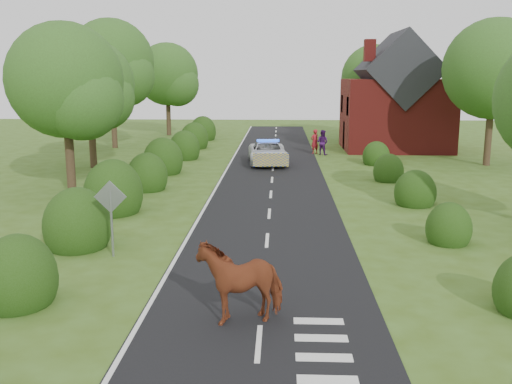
{
  "coord_description": "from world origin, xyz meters",
  "views": [
    {
      "loc": [
        0.44,
        -15.65,
        5.84
      ],
      "look_at": [
        -0.5,
        6.35,
        1.3
      ],
      "focal_mm": 40.0,
      "sensor_mm": 36.0,
      "label": 1
    }
  ],
  "objects_px": {
    "cow": "(241,285)",
    "pedestrian_red": "(315,142)",
    "police_van": "(268,153)",
    "road_sign": "(111,207)",
    "pedestrian_purple": "(322,142)"
  },
  "relations": [
    {
      "from": "cow",
      "to": "pedestrian_red",
      "type": "relative_size",
      "value": 1.27
    },
    {
      "from": "road_sign",
      "to": "pedestrian_red",
      "type": "xyz_separation_m",
      "value": [
        8.03,
        25.11,
        -0.73
      ]
    },
    {
      "from": "cow",
      "to": "pedestrian_red",
      "type": "distance_m",
      "value": 29.88
    },
    {
      "from": "cow",
      "to": "pedestrian_purple",
      "type": "xyz_separation_m",
      "value": [
        4.06,
        29.12,
        0.1
      ]
    },
    {
      "from": "pedestrian_red",
      "to": "pedestrian_purple",
      "type": "xyz_separation_m",
      "value": [
        0.54,
        -0.56,
        0.01
      ]
    },
    {
      "from": "police_van",
      "to": "pedestrian_red",
      "type": "height_order",
      "value": "pedestrian_red"
    },
    {
      "from": "police_van",
      "to": "pedestrian_purple",
      "type": "height_order",
      "value": "pedestrian_purple"
    },
    {
      "from": "road_sign",
      "to": "pedestrian_purple",
      "type": "bearing_deg",
      "value": 70.76
    },
    {
      "from": "pedestrian_red",
      "to": "pedestrian_purple",
      "type": "distance_m",
      "value": 0.78
    },
    {
      "from": "police_van",
      "to": "cow",
      "type": "bearing_deg",
      "value": -95.26
    },
    {
      "from": "police_van",
      "to": "pedestrian_purple",
      "type": "relative_size",
      "value": 3.02
    },
    {
      "from": "pedestrian_purple",
      "to": "road_sign",
      "type": "bearing_deg",
      "value": 102.38
    },
    {
      "from": "road_sign",
      "to": "pedestrian_purple",
      "type": "xyz_separation_m",
      "value": [
        8.57,
        24.55,
        -0.73
      ]
    },
    {
      "from": "cow",
      "to": "police_van",
      "type": "bearing_deg",
      "value": 158.76
    },
    {
      "from": "road_sign",
      "to": "cow",
      "type": "relative_size",
      "value": 1.09
    }
  ]
}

